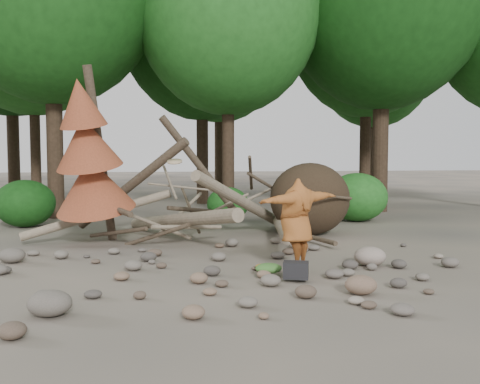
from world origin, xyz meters
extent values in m
plane|color=#514C44|center=(0.00, 0.00, 0.00)|extent=(120.00, 120.00, 0.00)
ellipsoid|color=#332619|center=(2.60, 4.30, 0.99)|extent=(2.20, 1.87, 1.98)
cylinder|color=gray|center=(-1.00, 3.70, 0.55)|extent=(2.61, 5.11, 1.08)
cylinder|color=gray|center=(0.80, 4.20, 0.90)|extent=(3.18, 3.71, 1.90)
cylinder|color=brown|center=(-2.20, 4.60, 1.40)|extent=(3.08, 1.91, 2.49)
cylinder|color=gray|center=(1.60, 3.50, 0.35)|extent=(1.13, 4.98, 0.43)
cylinder|color=brown|center=(-0.30, 4.80, 1.80)|extent=(2.39, 1.03, 2.89)
cylinder|color=gray|center=(-3.00, 4.00, 0.70)|extent=(3.71, 0.86, 1.20)
cylinder|color=#4C3F30|center=(-2.50, 3.50, 0.30)|extent=(1.52, 1.70, 0.49)
cylinder|color=gray|center=(0.20, 4.40, 0.80)|extent=(1.57, 0.85, 0.69)
cylinder|color=#4C3F30|center=(1.80, 4.90, 1.20)|extent=(1.92, 1.25, 1.10)
cylinder|color=gray|center=(-1.20, 4.20, 1.50)|extent=(0.37, 1.42, 0.85)
cylinder|color=#4C3F30|center=(2.20, 3.20, 0.15)|extent=(0.79, 2.54, 0.12)
cylinder|color=gray|center=(-0.80, 3.10, 0.45)|extent=(1.78, 1.11, 0.29)
cylinder|color=#4C3F30|center=(-2.90, 3.80, 2.20)|extent=(0.67, 1.13, 4.35)
cone|color=brown|center=(-3.06, 3.49, 1.50)|extent=(2.06, 2.13, 1.86)
cone|color=brown|center=(-3.16, 3.28, 2.50)|extent=(1.71, 1.78, 1.65)
cone|color=brown|center=(-3.26, 3.09, 3.40)|extent=(1.23, 1.30, 1.41)
cylinder|color=#38281C|center=(-5.00, 9.50, 4.48)|extent=(0.56, 0.56, 8.96)
cylinder|color=#38281C|center=(1.00, 9.20, 3.57)|extent=(0.44, 0.44, 7.14)
ellipsoid|color=#256C21|center=(1.00, 9.20, 7.34)|extent=(6.53, 6.53, 7.51)
cylinder|color=#38281C|center=(7.00, 9.80, 4.72)|extent=(0.60, 0.60, 9.45)
cylinder|color=#38281C|center=(-6.50, 13.50, 3.78)|extent=(0.42, 0.42, 7.56)
ellipsoid|color=#256C21|center=(-6.50, 13.50, 7.78)|extent=(6.91, 6.91, 7.95)
cylinder|color=#38281C|center=(0.50, 14.20, 4.27)|extent=(0.52, 0.52, 8.54)
ellipsoid|color=#144813|center=(0.50, 14.20, 8.78)|extent=(7.81, 7.81, 10.15)
cylinder|color=#38281C|center=(8.00, 13.80, 4.06)|extent=(0.50, 0.50, 8.12)
ellipsoid|color=#1C5B1A|center=(8.00, 13.80, 8.35)|extent=(7.42, 7.42, 8.91)
cylinder|color=#38281C|center=(-9.00, 20.00, 4.83)|extent=(0.62, 0.62, 9.66)
ellipsoid|color=#113E10|center=(-9.00, 20.00, 9.94)|extent=(8.83, 8.83, 11.48)
cylinder|color=#38281C|center=(2.00, 20.50, 4.38)|extent=(0.54, 0.54, 8.75)
ellipsoid|color=#256C21|center=(2.00, 20.50, 9.00)|extent=(8.00, 8.00, 10.00)
cylinder|color=#38281C|center=(11.00, 20.00, 3.92)|extent=(0.46, 0.46, 7.84)
ellipsoid|color=#1C5B1A|center=(11.00, 20.00, 8.06)|extent=(7.17, 7.17, 8.60)
ellipsoid|color=#144813|center=(-5.50, 7.20, 0.72)|extent=(1.80, 1.80, 1.44)
ellipsoid|color=#1C5B1A|center=(0.80, 7.80, 0.56)|extent=(1.40, 1.40, 1.12)
ellipsoid|color=#256C21|center=(5.00, 7.00, 0.80)|extent=(2.00, 2.00, 1.60)
imported|color=#955121|center=(1.03, -0.19, 0.92)|extent=(2.03, 1.62, 1.68)
cylinder|color=tan|center=(-1.20, 0.30, 2.07)|extent=(0.35, 0.34, 0.14)
cube|color=black|center=(0.83, -0.90, 0.14)|extent=(0.50, 0.41, 0.29)
ellipsoid|color=#3A6B2A|center=(0.46, -0.40, 0.09)|extent=(0.49, 0.41, 0.18)
ellipsoid|color=#A6601C|center=(0.42, -0.03, 0.05)|extent=(0.27, 0.22, 0.10)
ellipsoid|color=#615A51|center=(-2.99, -2.32, 0.18)|extent=(0.60, 0.54, 0.36)
ellipsoid|color=brown|center=(1.63, -1.88, 0.15)|extent=(0.51, 0.46, 0.31)
ellipsoid|color=gray|center=(2.63, 0.17, 0.19)|extent=(0.63, 0.57, 0.38)
ellipsoid|color=#5E584F|center=(-4.45, 1.55, 0.15)|extent=(0.52, 0.46, 0.31)
camera|label=1|loc=(-1.53, -9.77, 2.20)|focal=40.00mm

